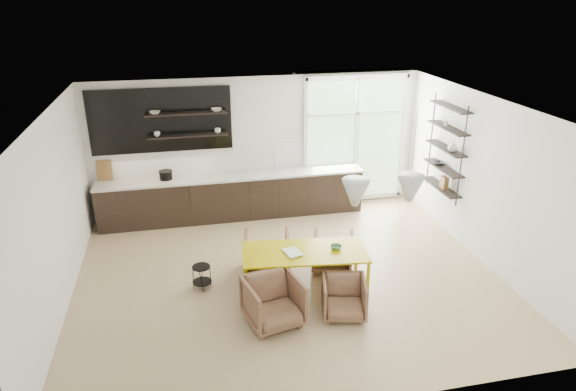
% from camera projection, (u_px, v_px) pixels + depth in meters
% --- Properties ---
extents(room, '(7.02, 6.01, 2.91)m').
position_uv_depth(room, '(306.00, 172.00, 9.28)').
color(room, tan).
rests_on(room, ground).
extents(kitchen_run, '(5.54, 0.69, 2.75)m').
position_uv_depth(kitchen_run, '(229.00, 190.00, 10.80)').
color(kitchen_run, black).
rests_on(kitchen_run, ground).
extents(right_shelving, '(0.26, 1.22, 1.90)m').
position_uv_depth(right_shelving, '(446.00, 151.00, 9.83)').
color(right_shelving, black).
rests_on(right_shelving, ground).
extents(dining_table, '(2.05, 1.10, 0.71)m').
position_uv_depth(dining_table, '(305.00, 254.00, 8.08)').
color(dining_table, '#B8A500').
rests_on(dining_table, ground).
extents(armchair_back_left, '(0.88, 0.90, 0.71)m').
position_uv_depth(armchair_back_left, '(267.00, 254.00, 8.72)').
color(armchair_back_left, brown).
rests_on(armchair_back_left, ground).
extents(armchair_back_right, '(0.87, 0.88, 0.64)m').
position_uv_depth(armchair_back_right, '(333.00, 251.00, 8.88)').
color(armchair_back_right, brown).
rests_on(armchair_back_right, ground).
extents(armchair_front_left, '(0.91, 0.93, 0.71)m').
position_uv_depth(armchair_front_left, '(273.00, 302.00, 7.40)').
color(armchair_front_left, brown).
rests_on(armchair_front_left, ground).
extents(armchair_front_right, '(0.76, 0.78, 0.59)m').
position_uv_depth(armchair_front_right, '(344.00, 297.00, 7.60)').
color(armchair_front_right, brown).
rests_on(armchair_front_right, ground).
extents(wire_stool, '(0.31, 0.31, 0.40)m').
position_uv_depth(wire_stool, '(202.00, 274.00, 8.31)').
color(wire_stool, black).
rests_on(wire_stool, ground).
extents(table_book, '(0.30, 0.36, 0.03)m').
position_uv_depth(table_book, '(286.00, 254.00, 7.94)').
color(table_book, white).
rests_on(table_book, dining_table).
extents(table_bowl, '(0.22, 0.22, 0.06)m').
position_uv_depth(table_bowl, '(336.00, 247.00, 8.13)').
color(table_bowl, '#417648').
rests_on(table_bowl, dining_table).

